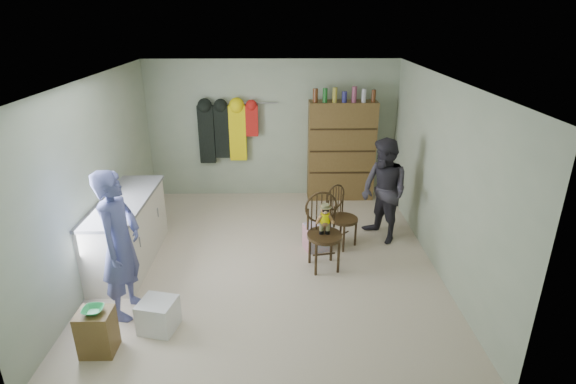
{
  "coord_description": "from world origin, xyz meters",
  "views": [
    {
      "loc": [
        0.16,
        -5.52,
        3.26
      ],
      "look_at": [
        0.25,
        0.2,
        0.95
      ],
      "focal_mm": 28.0,
      "sensor_mm": 36.0,
      "label": 1
    }
  ],
  "objects_px": {
    "counter": "(127,231)",
    "chair_front": "(324,226)",
    "dresser": "(341,150)",
    "chair_far": "(340,214)"
  },
  "relations": [
    {
      "from": "counter",
      "to": "chair_front",
      "type": "relative_size",
      "value": 1.77
    },
    {
      "from": "counter",
      "to": "dresser",
      "type": "distance_m",
      "value": 3.96
    },
    {
      "from": "counter",
      "to": "chair_front",
      "type": "distance_m",
      "value": 2.68
    },
    {
      "from": "dresser",
      "to": "chair_front",
      "type": "bearing_deg",
      "value": -102.15
    },
    {
      "from": "chair_front",
      "to": "dresser",
      "type": "bearing_deg",
      "value": 66.5
    },
    {
      "from": "counter",
      "to": "chair_front",
      "type": "bearing_deg",
      "value": -3.54
    },
    {
      "from": "dresser",
      "to": "counter",
      "type": "bearing_deg",
      "value": -144.31
    },
    {
      "from": "chair_far",
      "to": "dresser",
      "type": "relative_size",
      "value": 0.45
    },
    {
      "from": "counter",
      "to": "chair_far",
      "type": "relative_size",
      "value": 2.0
    },
    {
      "from": "chair_front",
      "to": "dresser",
      "type": "height_order",
      "value": "dresser"
    }
  ]
}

